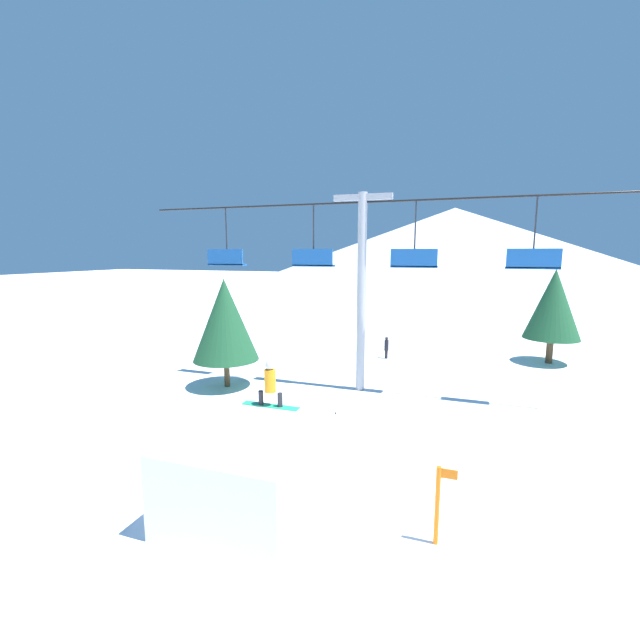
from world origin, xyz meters
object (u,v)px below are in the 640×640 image
(snowboarder, at_px, (270,384))
(distant_skier, at_px, (386,347))
(snow_ramp, at_px, (251,470))
(trail_marker, at_px, (438,503))
(pine_tree_near, at_px, (225,320))

(snowboarder, xyz_separation_m, distant_skier, (0.56, 13.44, -1.82))
(snow_ramp, xyz_separation_m, snowboarder, (-0.23, 1.54, 1.54))
(snow_ramp, xyz_separation_m, trail_marker, (4.11, 0.14, -0.05))
(snow_ramp, height_order, pine_tree_near, pine_tree_near)
(snow_ramp, relative_size, pine_tree_near, 0.75)
(snow_ramp, height_order, distant_skier, snow_ramp)
(pine_tree_near, bearing_deg, snow_ramp, -55.24)
(snowboarder, height_order, pine_tree_near, pine_tree_near)
(pine_tree_near, bearing_deg, trail_marker, -38.66)
(snowboarder, bearing_deg, pine_tree_near, 129.68)
(snowboarder, distance_m, trail_marker, 4.84)
(snow_ramp, height_order, trail_marker, snow_ramp)
(snowboarder, bearing_deg, snow_ramp, -81.42)
(snowboarder, height_order, distant_skier, snowboarder)
(snow_ramp, bearing_deg, snowboarder, 98.58)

